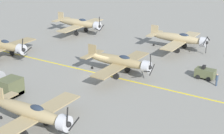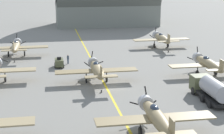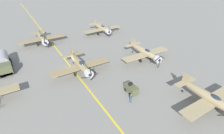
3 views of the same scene
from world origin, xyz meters
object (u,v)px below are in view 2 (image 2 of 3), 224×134
object	(u,v)px
tow_tractor	(59,62)
airplane_far_right	(162,38)
airplane_far_left	(16,46)
fuel_tanker	(210,89)
airplane_near_center	(156,117)
ground_crew_walking	(68,59)
traffic_cone	(200,59)
airplane_mid_center	(97,69)
airplane_mid_right	(208,64)

from	to	relation	value
tow_tractor	airplane_far_right	bearing A→B (deg)	30.00
airplane_far_left	fuel_tanker	world-z (taller)	airplane_far_left
airplane_near_center	ground_crew_walking	world-z (taller)	airplane_near_center
airplane_near_center	traffic_cone	bearing A→B (deg)	44.51
tow_tractor	traffic_cone	size ratio (longest dim) A/B	4.73
airplane_mid_center	ground_crew_walking	bearing A→B (deg)	101.55
airplane_far_right	fuel_tanker	bearing A→B (deg)	-103.88
airplane_mid_right	airplane_near_center	bearing A→B (deg)	-122.94
airplane_mid_right	fuel_tanker	xyz separation A→B (m)	(-4.33, -10.47, -0.50)
airplane_near_center	tow_tractor	bearing A→B (deg)	90.41
airplane_mid_center	fuel_tanker	bearing A→B (deg)	-41.53
airplane_mid_right	ground_crew_walking	distance (m)	23.95
airplane_mid_center	airplane_far_left	xyz separation A→B (m)	(-12.76, 19.49, -0.00)
airplane_near_center	tow_tractor	world-z (taller)	airplane_near_center
airplane_near_center	airplane_far_right	distance (m)	44.20
airplane_far_right	airplane_far_left	bearing A→B (deg)	179.64
ground_crew_walking	fuel_tanker	bearing A→B (deg)	-53.57
traffic_cone	airplane_near_center	bearing A→B (deg)	-119.97
airplane_mid_center	tow_tractor	distance (m)	11.49
airplane_near_center	airplane_far_right	size ratio (longest dim) A/B	1.00
tow_tractor	fuel_tanker	bearing A→B (deg)	-48.22
airplane_far_right	traffic_cone	size ratio (longest dim) A/B	21.82
airplane_far_right	ground_crew_walking	distance (m)	23.07
airplane_far_left	traffic_cone	xyz separation A→B (m)	(33.25, -8.74, -1.74)
ground_crew_walking	airplane_near_center	bearing A→B (deg)	-77.87
airplane_mid_right	tow_tractor	distance (m)	24.48
airplane_near_center	airplane_far_left	bearing A→B (deg)	97.10
tow_tractor	traffic_cone	xyz separation A→B (m)	(25.55, 0.51, -0.52)
airplane_mid_right	fuel_tanker	world-z (taller)	airplane_mid_right
airplane_mid_right	ground_crew_walking	world-z (taller)	airplane_mid_right
airplane_near_center	airplane_mid_right	xyz separation A→B (m)	(14.05, 19.53, -0.00)
airplane_far_right	airplane_far_left	distance (m)	29.95
airplane_near_center	airplane_mid_center	world-z (taller)	airplane_mid_center
airplane_far_left	traffic_cone	bearing A→B (deg)	-22.91
airplane_near_center	traffic_cone	distance (m)	34.45
airplane_mid_center	ground_crew_walking	size ratio (longest dim) A/B	7.37
airplane_far_right	fuel_tanker	xyz separation A→B (m)	(-3.96, -32.97, -0.50)
fuel_tanker	tow_tractor	bearing A→B (deg)	131.78
fuel_tanker	traffic_cone	bearing A→B (deg)	70.20
airplane_mid_right	ground_crew_walking	bearing A→B (deg)	153.15
ground_crew_walking	airplane_far_right	bearing A→B (deg)	27.56
fuel_tanker	airplane_near_center	bearing A→B (deg)	-137.00
fuel_tanker	ground_crew_walking	size ratio (longest dim) A/B	4.91
fuel_tanker	tow_tractor	world-z (taller)	fuel_tanker
airplane_mid_center	airplane_far_right	bearing A→B (deg)	49.48
airplane_mid_center	fuel_tanker	world-z (taller)	airplane_mid_center
airplane_mid_center	airplane_far_right	size ratio (longest dim) A/B	1.00
tow_tractor	airplane_near_center	bearing A→B (deg)	-74.07
airplane_mid_center	fuel_tanker	xyz separation A→B (m)	(13.03, -9.99, -0.50)
airplane_far_left	traffic_cone	size ratio (longest dim) A/B	21.82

